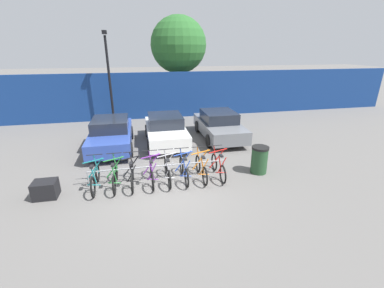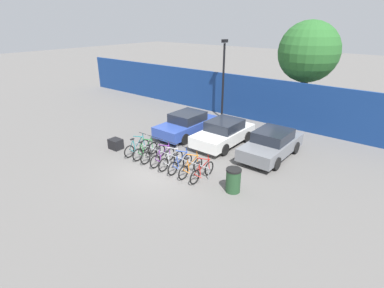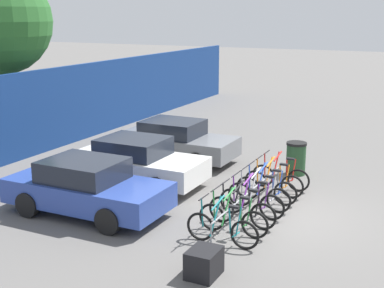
{
  "view_description": "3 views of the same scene",
  "coord_description": "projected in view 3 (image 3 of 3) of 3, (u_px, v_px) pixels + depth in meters",
  "views": [
    {
      "loc": [
        -0.67,
        -7.52,
        4.42
      ],
      "look_at": [
        1.27,
        1.73,
        0.88
      ],
      "focal_mm": 24.0,
      "sensor_mm": 36.0,
      "label": 1
    },
    {
      "loc": [
        8.95,
        -8.84,
        6.62
      ],
      "look_at": [
        0.83,
        1.27,
        1.14
      ],
      "focal_mm": 28.0,
      "sensor_mm": 36.0,
      "label": 2
    },
    {
      "loc": [
        -12.26,
        -3.68,
        4.96
      ],
      "look_at": [
        0.65,
        2.69,
        1.39
      ],
      "focal_mm": 50.0,
      "sensor_mm": 36.0,
      "label": 3
    }
  ],
  "objects": [
    {
      "name": "ground_plane",
      "position": [
        276.0,
        215.0,
        13.44
      ],
      "size": [
        120.0,
        120.0,
        0.0
      ],
      "primitive_type": "plane",
      "color": "#605E5B"
    },
    {
      "name": "bike_rack",
      "position": [
        250.0,
        193.0,
        13.5
      ],
      "size": [
        4.8,
        0.04,
        0.57
      ],
      "color": "gray",
      "rests_on": "ground"
    },
    {
      "name": "bicycle_teal",
      "position": [
        222.0,
        229.0,
        11.61
      ],
      "size": [
        0.68,
        1.71,
        1.05
      ],
      "rotation": [
        0.0,
        0.0,
        -0.03
      ],
      "color": "black",
      "rests_on": "ground"
    },
    {
      "name": "bicycle_green",
      "position": [
        233.0,
        219.0,
        12.16
      ],
      "size": [
        0.68,
        1.71,
        1.05
      ],
      "rotation": [
        0.0,
        0.0,
        0.03
      ],
      "color": "black",
      "rests_on": "ground"
    },
    {
      "name": "bicycle_black",
      "position": [
        242.0,
        211.0,
        12.65
      ],
      "size": [
        0.68,
        1.71,
        1.05
      ],
      "rotation": [
        0.0,
        0.0,
        -0.01
      ],
      "color": "black",
      "rests_on": "ground"
    },
    {
      "name": "bicycle_purple",
      "position": [
        252.0,
        202.0,
        13.23
      ],
      "size": [
        0.68,
        1.71,
        1.05
      ],
      "rotation": [
        0.0,
        0.0,
        -0.04
      ],
      "color": "black",
      "rests_on": "ground"
    },
    {
      "name": "bicycle_silver",
      "position": [
        259.0,
        196.0,
        13.7
      ],
      "size": [
        0.68,
        1.71,
        1.05
      ],
      "rotation": [
        0.0,
        0.0,
        -0.0
      ],
      "color": "black",
      "rests_on": "ground"
    },
    {
      "name": "bicycle_blue",
      "position": [
        266.0,
        189.0,
        14.21
      ],
      "size": [
        0.68,
        1.71,
        1.05
      ],
      "rotation": [
        0.0,
        0.0,
        -0.07
      ],
      "color": "black",
      "rests_on": "ground"
    },
    {
      "name": "bicycle_orange",
      "position": [
        274.0,
        182.0,
        14.76
      ],
      "size": [
        0.68,
        1.71,
        1.05
      ],
      "rotation": [
        0.0,
        0.0,
        0.02
      ],
      "color": "black",
      "rests_on": "ground"
    },
    {
      "name": "bicycle_red",
      "position": [
        280.0,
        176.0,
        15.31
      ],
      "size": [
        0.68,
        1.71,
        1.05
      ],
      "rotation": [
        0.0,
        0.0,
        -0.03
      ],
      "color": "black",
      "rests_on": "ground"
    },
    {
      "name": "car_blue",
      "position": [
        87.0,
        187.0,
        13.37
      ],
      "size": [
        1.91,
        4.15,
        1.4
      ],
      "color": "#2D479E",
      "rests_on": "ground"
    },
    {
      "name": "car_white",
      "position": [
        136.0,
        162.0,
        15.65
      ],
      "size": [
        1.91,
        4.03,
        1.4
      ],
      "color": "silver",
      "rests_on": "ground"
    },
    {
      "name": "car_grey",
      "position": [
        175.0,
        141.0,
        18.16
      ],
      "size": [
        1.91,
        4.13,
        1.4
      ],
      "color": "slate",
      "rests_on": "ground"
    },
    {
      "name": "trash_bin",
      "position": [
        296.0,
        158.0,
        16.66
      ],
      "size": [
        0.63,
        0.63,
        1.03
      ],
      "color": "#234728",
      "rests_on": "ground"
    },
    {
      "name": "cargo_crate",
      "position": [
        204.0,
        263.0,
        10.26
      ],
      "size": [
        0.7,
        0.56,
        0.55
      ],
      "primitive_type": "cube",
      "color": "black",
      "rests_on": "ground"
    }
  ]
}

